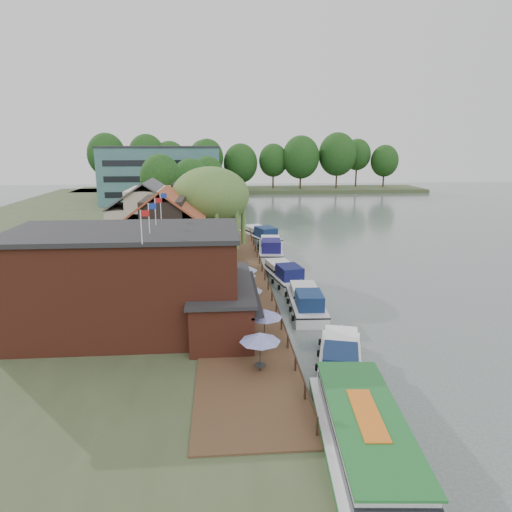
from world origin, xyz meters
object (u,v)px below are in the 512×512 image
object	(u,v)px
umbrella_3	(249,299)
tour_boat	(369,452)
cottage_b	(150,216)
cottage_c	(188,206)
umbrella_2	(241,307)
umbrella_5	(244,277)
hotel_block	(162,175)
pub	(156,280)
cruiser_0	(340,355)
swan	(371,440)
cottage_a	(165,231)
cruiser_2	(284,272)
cruiser_4	(260,234)
cruiser_3	(271,247)
umbrella_1	(264,326)
umbrella_0	(260,352)
willow	(211,214)
umbrella_4	(244,283)
cruiser_1	(306,299)

from	to	relation	value
umbrella_3	tour_boat	xyz separation A→B (m)	(3.92, -17.02, -0.86)
cottage_b	cottage_c	distance (m)	9.85
cottage_c	umbrella_2	distance (m)	34.02
umbrella_5	hotel_block	bearing A→B (deg)	103.02
hotel_block	umbrella_3	distance (m)	70.42
pub	cruiser_0	bearing A→B (deg)	-23.72
umbrella_5	cruiser_0	bearing A→B (deg)	-68.30
pub	cottage_c	size ratio (longest dim) A/B	2.35
umbrella_5	swan	distance (m)	21.12
cottage_a	cruiser_2	size ratio (longest dim) A/B	0.91
cottage_a	cruiser_4	size ratio (longest dim) A/B	0.85
cruiser_2	tour_boat	xyz separation A→B (m)	(-0.34, -28.18, 0.30)
pub	tour_boat	xyz separation A→B (m)	(10.50, -14.75, -3.22)
cottage_b	umbrella_2	world-z (taller)	cottage_b
cruiser_2	cruiser_3	xyz separation A→B (m)	(-0.06, 11.38, 0.12)
umbrella_1	cruiser_0	world-z (taller)	umbrella_1
umbrella_0	umbrella_2	bearing A→B (deg)	95.81
hotel_block	umbrella_3	bearing A→B (deg)	-78.02
pub	umbrella_2	world-z (taller)	pub
willow	umbrella_4	size ratio (longest dim) A/B	4.39
hotel_block	umbrella_4	world-z (taller)	hotel_block
umbrella_3	cruiser_4	size ratio (longest dim) A/B	0.23
hotel_block	umbrella_0	world-z (taller)	hotel_block
willow	cruiser_2	xyz separation A→B (m)	(7.35, -6.57, -5.08)
umbrella_2	swan	size ratio (longest dim) A/B	5.48
cottage_b	umbrella_4	xyz separation A→B (m)	(10.49, -18.69, -2.96)
cruiser_1	cruiser_4	distance (m)	28.15
umbrella_0	cruiser_0	bearing A→B (deg)	17.54
hotel_block	umbrella_1	world-z (taller)	hotel_block
umbrella_1	cruiser_1	bearing A→B (deg)	62.53
pub	cruiser_2	size ratio (longest dim) A/B	2.13
umbrella_1	umbrella_4	world-z (taller)	same
cruiser_1	swan	bearing A→B (deg)	-87.96
umbrella_3	cruiser_1	distance (m)	5.98
cottage_a	cruiser_3	distance (m)	15.85
umbrella_0	swan	world-z (taller)	umbrella_0
hotel_block	umbrella_3	xyz separation A→B (m)	(14.58, -68.73, -4.86)
willow	cruiser_0	world-z (taller)	willow
umbrella_5	cruiser_3	xyz separation A→B (m)	(4.23, 16.76, -1.04)
umbrella_1	swan	distance (m)	10.34
cruiser_3	cruiser_1	bearing A→B (deg)	-82.46
umbrella_1	umbrella_3	size ratio (longest dim) A/B	1.00
umbrella_1	umbrella_4	bearing A→B (deg)	94.72
pub	umbrella_3	world-z (taller)	pub
cottage_c	cruiser_3	bearing A→B (deg)	-40.42
umbrella_5	cruiser_1	xyz separation A→B (m)	(5.08, -2.81, -1.17)
pub	umbrella_5	bearing A→B (deg)	50.84
hotel_block	cruiser_1	xyz separation A→B (m)	(19.64, -65.75, -6.03)
umbrella_0	cruiser_4	bearing A→B (deg)	84.98
hotel_block	cruiser_2	size ratio (longest dim) A/B	2.70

